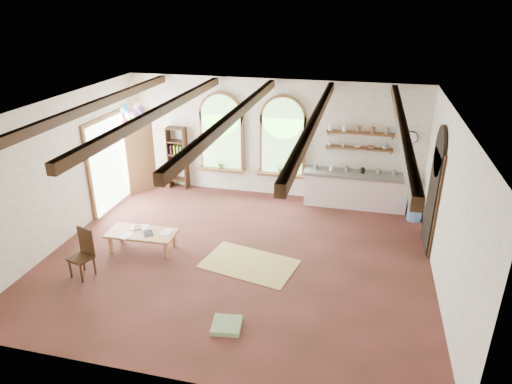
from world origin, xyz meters
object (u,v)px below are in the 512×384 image
(balloon_cluster, at_px, (135,115))
(coffee_table, at_px, (142,234))
(side_chair, at_px, (83,263))
(kitchen_counter, at_px, (355,189))

(balloon_cluster, bearing_deg, coffee_table, -64.05)
(coffee_table, xyz_separation_m, side_chair, (-0.67, -1.22, -0.09))
(coffee_table, relative_size, side_chair, 1.51)
(balloon_cluster, bearing_deg, kitchen_counter, 9.08)
(side_chair, relative_size, balloon_cluster, 0.88)
(kitchen_counter, bearing_deg, balloon_cluster, -170.92)
(kitchen_counter, xyz_separation_m, balloon_cluster, (-5.63, -0.90, 1.87))
(coffee_table, bearing_deg, balloon_cluster, 115.95)
(kitchen_counter, height_order, balloon_cluster, balloon_cluster)
(kitchen_counter, relative_size, side_chair, 2.68)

